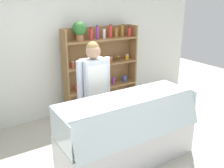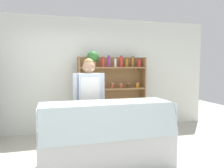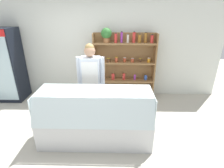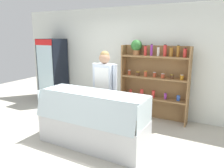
# 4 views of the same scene
# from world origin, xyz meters

# --- Properties ---
(ground_plane) EXTENTS (12.00, 12.00, 0.00)m
(ground_plane) POSITION_xyz_m (0.00, 0.00, 0.00)
(ground_plane) COLOR #B7B2A3
(back_wall) EXTENTS (6.80, 0.10, 2.70)m
(back_wall) POSITION_xyz_m (0.00, 1.99, 1.35)
(back_wall) COLOR silver
(back_wall) RESTS_ON ground
(shelving_unit) EXTENTS (1.60, 0.29, 1.90)m
(shelving_unit) POSITION_xyz_m (0.74, 1.70, 1.07)
(shelving_unit) COLOR olive
(shelving_unit) RESTS_ON ground
(deli_display_case) EXTENTS (2.01, 0.78, 1.01)m
(deli_display_case) POSITION_xyz_m (0.20, -0.09, 0.31)
(deli_display_case) COLOR silver
(deli_display_case) RESTS_ON ground
(shop_clerk) EXTENTS (0.57, 0.25, 1.70)m
(shop_clerk) POSITION_xyz_m (0.05, 0.61, 1.00)
(shop_clerk) COLOR #383D51
(shop_clerk) RESTS_ON ground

